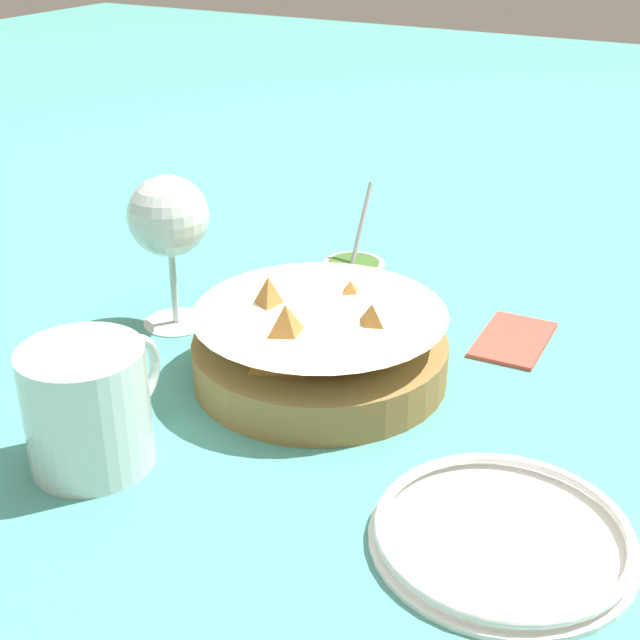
# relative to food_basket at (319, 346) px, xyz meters

# --- Properties ---
(ground_plane) EXTENTS (4.00, 4.00, 0.00)m
(ground_plane) POSITION_rel_food_basket_xyz_m (0.03, 0.03, -0.03)
(ground_plane) COLOR teal
(food_basket) EXTENTS (0.23, 0.23, 0.09)m
(food_basket) POSITION_rel_food_basket_xyz_m (0.00, 0.00, 0.00)
(food_basket) COLOR olive
(food_basket) RESTS_ON ground_plane
(sauce_cup) EXTENTS (0.07, 0.07, 0.11)m
(sauce_cup) POSITION_rel_food_basket_xyz_m (0.19, 0.06, -0.01)
(sauce_cup) COLOR #B7B7BC
(sauce_cup) RESTS_ON ground_plane
(wine_glass) EXTENTS (0.08, 0.08, 0.16)m
(wine_glass) POSITION_rel_food_basket_xyz_m (0.02, 0.18, 0.08)
(wine_glass) COLOR silver
(wine_glass) RESTS_ON ground_plane
(beer_mug) EXTENTS (0.13, 0.09, 0.10)m
(beer_mug) POSITION_rel_food_basket_xyz_m (-0.20, 0.09, 0.01)
(beer_mug) COLOR silver
(beer_mug) RESTS_ON ground_plane
(side_plate) EXTENTS (0.18, 0.18, 0.01)m
(side_plate) POSITION_rel_food_basket_xyz_m (-0.14, -0.22, -0.02)
(side_plate) COLOR white
(side_plate) RESTS_ON ground_plane
(napkin) EXTENTS (0.11, 0.07, 0.01)m
(napkin) POSITION_rel_food_basket_xyz_m (0.15, -0.13, -0.03)
(napkin) COLOR #DB4C3D
(napkin) RESTS_ON ground_plane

